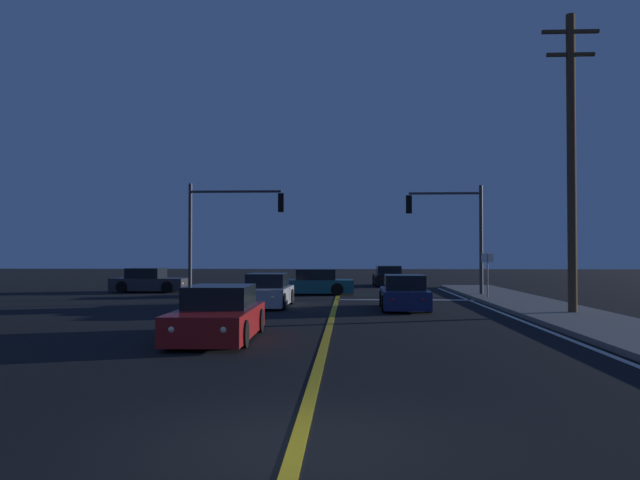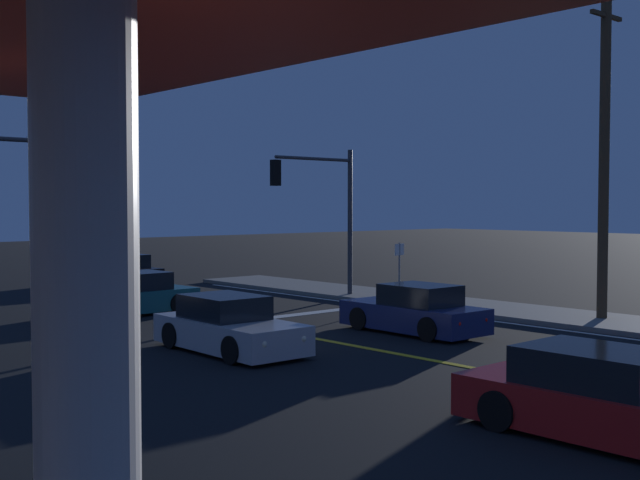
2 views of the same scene
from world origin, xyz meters
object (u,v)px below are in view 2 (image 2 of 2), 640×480
car_far_approaching_silver (229,327)px  traffic_signal_near_right (323,199)px  car_side_waiting_navy (415,312)px  traffic_signal_far_left (38,195)px  utility_pole_right (604,139)px  street_sign_corner (399,263)px  car_parked_curb_black (122,271)px  car_distant_tail_red (608,400)px  car_lead_oncoming_teal (128,296)px

car_far_approaching_silver → traffic_signal_near_right: (8.55, 6.15, 3.13)m
car_side_waiting_navy → traffic_signal_far_left: traffic_signal_far_left is taller
utility_pole_right → street_sign_corner: (-1.40, 6.87, -3.95)m
car_far_approaching_silver → car_parked_curb_black: same height
car_side_waiting_navy → car_parked_curb_black: size_ratio=1.00×
traffic_signal_far_left → utility_pole_right: (13.68, -8.27, 1.67)m
car_parked_curb_black → utility_pole_right: utility_pole_right is taller
car_distant_tail_red → car_far_approaching_silver: size_ratio=1.08×
car_parked_curb_black → traffic_signal_near_right: 11.10m
car_parked_curb_black → car_distant_tail_red: bearing=-104.2°
car_side_waiting_navy → utility_pole_right: (5.55, -2.46, 4.86)m
traffic_signal_far_left → car_far_approaching_silver: bearing=-60.8°
car_far_approaching_silver → car_distant_tail_red: bearing=91.6°
car_side_waiting_navy → car_parked_curb_black: (0.46, 17.53, 0.00)m
car_side_waiting_navy → car_parked_curb_black: 17.54m
car_far_approaching_silver → traffic_signal_far_left: (-2.66, 4.75, 3.19)m
car_side_waiting_navy → car_parked_curb_black: same height
car_distant_tail_red → car_far_approaching_silver: (-0.04, 9.72, -0.00)m
car_side_waiting_navy → car_far_approaching_silver: (-5.48, 1.05, 0.00)m
car_lead_oncoming_teal → car_far_approaching_silver: same height
car_lead_oncoming_teal → utility_pole_right: bearing=-140.6°
car_parked_curb_black → utility_pole_right: 21.20m
car_lead_oncoming_teal → car_side_waiting_navy: 9.51m
car_side_waiting_navy → traffic_signal_near_right: 8.44m
car_lead_oncoming_teal → car_distant_tail_red: bearing=173.9°
car_far_approaching_silver → traffic_signal_far_left: 6.31m
car_lead_oncoming_teal → street_sign_corner: street_sign_corner is taller
car_distant_tail_red → traffic_signal_near_right: (8.51, 15.88, 3.13)m
car_side_waiting_navy → street_sign_corner: (4.15, 4.41, 0.91)m
utility_pole_right → car_lead_oncoming_teal: bearing=131.0°
car_far_approaching_silver → traffic_signal_near_right: bearing=-143.0°
car_distant_tail_red → street_sign_corner: bearing=-127.1°
car_distant_tail_red → car_parked_curb_black: (5.89, 26.20, -0.00)m
traffic_signal_near_right → traffic_signal_far_left: bearing=7.1°
car_side_waiting_navy → utility_pole_right: 7.77m
car_side_waiting_navy → traffic_signal_near_right: bearing=67.9°
car_lead_oncoming_teal → street_sign_corner: (8.22, -4.19, 0.91)m
car_lead_oncoming_teal → traffic_signal_far_left: (-4.06, -2.79, 3.18)m
traffic_signal_near_right → utility_pole_right: utility_pole_right is taller
car_lead_oncoming_teal → car_parked_curb_black: bearing=-28.5°
car_lead_oncoming_teal → car_far_approaching_silver: (-1.40, -7.54, -0.00)m
car_parked_curb_black → traffic_signal_far_left: bearing=-127.8°
car_lead_oncoming_teal → utility_pole_right: utility_pole_right is taller
car_side_waiting_navy → traffic_signal_far_left: (-8.13, 5.81, 3.19)m
utility_pole_right → car_far_approaching_silver: bearing=162.3°
car_parked_curb_black → traffic_signal_near_right: (2.62, -10.33, 3.13)m
utility_pole_right → street_sign_corner: size_ratio=4.74×
car_parked_curb_black → utility_pole_right: size_ratio=0.41×
car_distant_tail_red → traffic_signal_near_right: 18.28m
car_parked_curb_black → traffic_signal_near_right: size_ratio=0.76×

